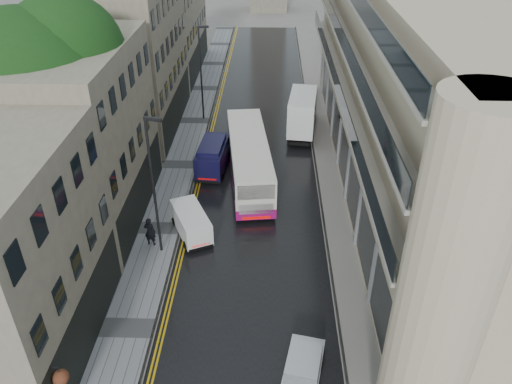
# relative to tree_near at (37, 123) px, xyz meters

# --- Properties ---
(road) EXTENTS (9.00, 85.00, 0.02)m
(road) POSITION_rel_tree_near_xyz_m (12.50, 7.50, -6.94)
(road) COLOR black
(road) RESTS_ON ground
(left_sidewalk) EXTENTS (2.70, 85.00, 0.12)m
(left_sidewalk) POSITION_rel_tree_near_xyz_m (6.65, 7.50, -6.89)
(left_sidewalk) COLOR gray
(left_sidewalk) RESTS_ON ground
(right_sidewalk) EXTENTS (1.80, 85.00, 0.12)m
(right_sidewalk) POSITION_rel_tree_near_xyz_m (17.90, 7.50, -6.89)
(right_sidewalk) COLOR slate
(right_sidewalk) RESTS_ON ground
(old_shop_row) EXTENTS (4.50, 56.00, 12.00)m
(old_shop_row) POSITION_rel_tree_near_xyz_m (3.05, 10.00, -0.95)
(old_shop_row) COLOR gray
(old_shop_row) RESTS_ON ground
(modern_block) EXTENTS (8.00, 40.00, 14.00)m
(modern_block) POSITION_rel_tree_near_xyz_m (22.80, 6.00, 0.05)
(modern_block) COLOR #C1AC8F
(modern_block) RESTS_ON ground
(tree_near) EXTENTS (10.56, 10.56, 13.89)m
(tree_near) POSITION_rel_tree_near_xyz_m (0.00, 0.00, 0.00)
(tree_near) COLOR black
(tree_near) RESTS_ON ground
(tree_far) EXTENTS (9.24, 9.24, 12.46)m
(tree_far) POSITION_rel_tree_near_xyz_m (0.30, 13.00, -0.72)
(tree_far) COLOR black
(tree_far) RESTS_ON ground
(cream_bus) EXTENTS (3.96, 11.70, 3.13)m
(cream_bus) POSITION_rel_tree_near_xyz_m (11.21, 2.35, -5.36)
(cream_bus) COLOR white
(cream_bus) RESTS_ON road
(white_lorry) EXTENTS (2.94, 7.30, 3.73)m
(white_lorry) POSITION_rel_tree_near_xyz_m (15.12, 12.24, -5.06)
(white_lorry) COLOR white
(white_lorry) RESTS_ON road
(white_van) EXTENTS (3.05, 4.12, 1.71)m
(white_van) POSITION_rel_tree_near_xyz_m (8.59, -2.75, -6.07)
(white_van) COLOR white
(white_van) RESTS_ON road
(navy_van) EXTENTS (2.29, 4.93, 2.44)m
(navy_van) POSITION_rel_tree_near_xyz_m (8.20, 5.42, -5.70)
(navy_van) COLOR black
(navy_van) RESTS_ON road
(pedestrian) EXTENTS (0.75, 0.54, 1.90)m
(pedestrian) POSITION_rel_tree_near_xyz_m (6.42, -2.47, -5.87)
(pedestrian) COLOR black
(pedestrian) RESTS_ON left_sidewalk
(lamp_post_near) EXTENTS (0.99, 0.42, 8.56)m
(lamp_post_near) POSITION_rel_tree_near_xyz_m (7.13, -2.99, -2.55)
(lamp_post_near) COLOR black
(lamp_post_near) RESTS_ON left_sidewalk
(lamp_post_far) EXTENTS (0.95, 0.37, 8.29)m
(lamp_post_far) POSITION_rel_tree_near_xyz_m (7.35, 16.36, -2.68)
(lamp_post_far) COLOR black
(lamp_post_far) RESTS_ON left_sidewalk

